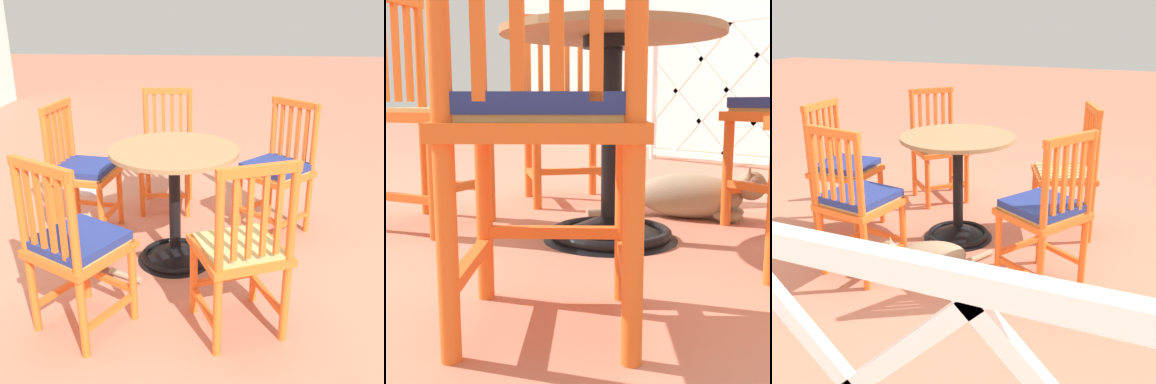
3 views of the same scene
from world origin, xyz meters
TOP-DOWN VIEW (x-y plane):
  - ground_plane at (0.00, 0.00)m, footprint 24.00×24.00m
  - cafe_table at (0.03, 0.09)m, footprint 0.76×0.76m
  - orange_chair_facing_out at (-0.67, 0.48)m, footprint 0.55×0.55m
  - orange_chair_tucked_in at (-0.63, -0.30)m, footprint 0.52×0.52m
  - orange_chair_near_fence at (0.50, -0.57)m, footprint 0.57×0.57m
  - tabby_cat at (0.03, 0.61)m, footprint 0.57×0.54m

SIDE VIEW (x-z plane):
  - ground_plane at x=0.00m, z-range 0.00..0.00m
  - tabby_cat at x=0.03m, z-range -0.02..0.21m
  - cafe_table at x=0.03m, z-range -0.08..0.65m
  - orange_chair_tucked_in at x=-0.63m, z-range -0.02..0.89m
  - orange_chair_facing_out at x=-0.67m, z-range -0.01..0.90m
  - orange_chair_near_fence at x=0.50m, z-range -0.01..0.90m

